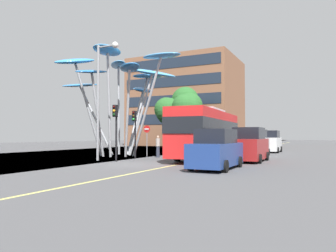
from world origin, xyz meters
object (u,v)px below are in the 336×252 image
(traffic_light_kerb_far, at_px, (135,124))
(car_parked_mid, at_px, (249,146))
(leaf_sculpture, at_px, (124,76))
(car_side_street, at_px, (270,142))
(traffic_light_opposite, at_px, (191,127))
(red_bus, at_px, (208,132))
(car_parked_near, at_px, (216,150))
(car_parked_far, at_px, (255,144))
(traffic_light_kerb_near, at_px, (115,121))
(pedestrian, at_px, (158,146))
(traffic_light_island_mid, at_px, (168,128))
(no_entry_sign, at_px, (147,136))
(street_lamp, at_px, (102,86))

(traffic_light_kerb_far, height_order, car_parked_mid, traffic_light_kerb_far)
(leaf_sculpture, relative_size, car_parked_mid, 2.78)
(leaf_sculpture, distance_m, car_side_street, 16.58)
(leaf_sculpture, height_order, traffic_light_opposite, leaf_sculpture)
(red_bus, relative_size, car_parked_near, 2.54)
(traffic_light_kerb_far, distance_m, car_parked_near, 9.81)
(leaf_sculpture, xyz_separation_m, car_parked_far, (10.59, 4.26, -5.98))
(traffic_light_kerb_near, xyz_separation_m, car_parked_mid, (8.02, 4.17, -1.68))
(red_bus, distance_m, pedestrian, 4.26)
(traffic_light_kerb_near, relative_size, car_parked_near, 0.83)
(traffic_light_opposite, height_order, pedestrian, traffic_light_opposite)
(traffic_light_kerb_near, xyz_separation_m, car_parked_far, (7.28, 10.26, -1.68))
(traffic_light_island_mid, bearing_deg, car_parked_far, 10.46)
(leaf_sculpture, height_order, traffic_light_island_mid, leaf_sculpture)
(traffic_light_kerb_near, relative_size, traffic_light_kerb_far, 1.03)
(traffic_light_island_mid, distance_m, car_parked_mid, 9.70)
(traffic_light_opposite, distance_m, no_entry_sign, 9.30)
(car_parked_far, height_order, pedestrian, car_parked_far)
(leaf_sculpture, relative_size, traffic_light_kerb_far, 3.42)
(car_parked_mid, xyz_separation_m, car_side_street, (-0.46, 12.83, -0.01))
(car_side_street, height_order, no_entry_sign, no_entry_sign)
(traffic_light_opposite, relative_size, no_entry_sign, 1.43)
(traffic_light_kerb_far, distance_m, pedestrian, 2.63)
(red_bus, bearing_deg, pedestrian, -176.40)
(street_lamp, bearing_deg, car_parked_near, -11.61)
(traffic_light_kerb_far, xyz_separation_m, car_parked_near, (8.21, -5.09, -1.69))
(leaf_sculpture, relative_size, traffic_light_island_mid, 3.67)
(leaf_sculpture, bearing_deg, pedestrian, -14.43)
(leaf_sculpture, height_order, car_parked_near, leaf_sculpture)
(car_parked_far, bearing_deg, street_lamp, -130.92)
(leaf_sculpture, height_order, car_side_street, leaf_sculpture)
(car_side_street, bearing_deg, car_parked_near, -90.19)
(traffic_light_opposite, xyz_separation_m, car_side_street, (8.03, 2.23, -1.61))
(car_parked_far, relative_size, street_lamp, 0.53)
(traffic_light_kerb_near, height_order, car_parked_far, traffic_light_kerb_near)
(red_bus, relative_size, traffic_light_opposite, 3.16)
(car_parked_near, relative_size, car_parked_mid, 1.01)
(no_entry_sign, bearing_deg, car_parked_mid, -8.77)
(leaf_sculpture, xyz_separation_m, no_entry_sign, (2.58, -0.47, -5.33))
(traffic_light_opposite, height_order, car_parked_near, traffic_light_opposite)
(traffic_light_island_mid, relative_size, no_entry_sign, 1.32)
(red_bus, bearing_deg, leaf_sculpture, 174.65)
(car_parked_near, xyz_separation_m, car_side_street, (0.06, 18.51, 0.09))
(leaf_sculpture, bearing_deg, traffic_light_opposite, 72.12)
(traffic_light_kerb_near, bearing_deg, street_lamp, 167.17)
(traffic_light_kerb_near, bearing_deg, car_parked_mid, 27.49)
(car_side_street, bearing_deg, street_lamp, -118.04)
(car_parked_near, xyz_separation_m, car_parked_mid, (0.52, 5.68, 0.10))
(traffic_light_island_mid, bearing_deg, car_side_street, 45.83)
(traffic_light_kerb_near, xyz_separation_m, traffic_light_opposite, (-0.48, 14.76, -0.07))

